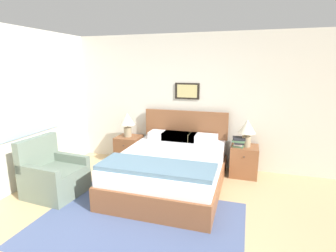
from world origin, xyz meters
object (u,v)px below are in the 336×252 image
nightstand_near_window (129,149)px  table_lamp_by_door (247,129)px  armchair (53,176)px  table_lamp_near_window (127,121)px  bed (171,168)px  nightstand_by_door (244,161)px

nightstand_near_window → table_lamp_by_door: (2.34, -0.01, 0.60)m
armchair → table_lamp_by_door: size_ratio=1.82×
armchair → table_lamp_near_window: bearing=166.6°
bed → nightstand_near_window: size_ratio=3.88×
armchair → table_lamp_near_window: 1.81m
armchair → table_lamp_by_door: (2.87, 1.63, 0.59)m
nightstand_near_window → table_lamp_by_door: bearing=-0.1°
nightstand_by_door → table_lamp_near_window: size_ratio=1.14×
bed → nightstand_by_door: bearing=35.4°
table_lamp_near_window → table_lamp_by_door: 2.35m
bed → table_lamp_by_door: (1.18, 0.82, 0.56)m
bed → table_lamp_by_door: size_ratio=4.41×
armchair → table_lamp_by_door: bearing=123.9°
armchair → nightstand_near_window: (0.53, 1.63, -0.01)m
bed → nightstand_by_door: size_ratio=3.88×
nightstand_by_door → table_lamp_near_window: table_lamp_near_window is taller
bed → nightstand_near_window: bearing=144.5°
table_lamp_near_window → nightstand_by_door: bearing=0.1°
nightstand_near_window → table_lamp_near_window: table_lamp_near_window is taller
nightstand_near_window → table_lamp_near_window: bearing=-158.8°
armchair → nightstand_near_window: 1.72m
nightstand_near_window → table_lamp_by_door: 2.41m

